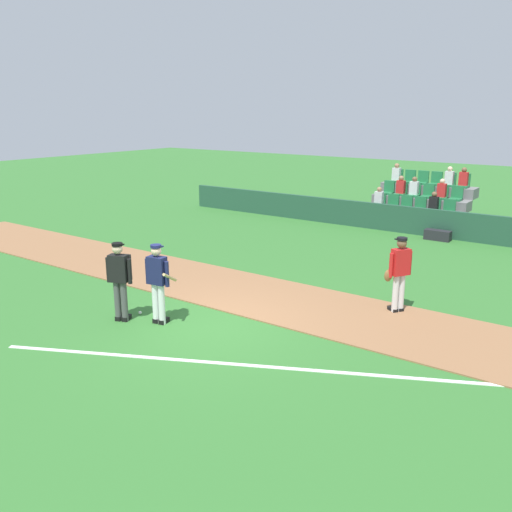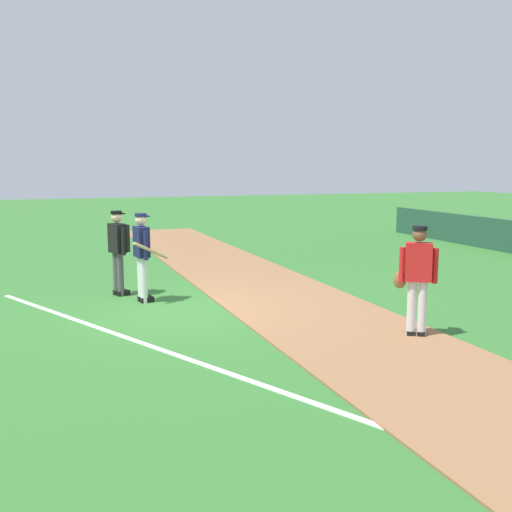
% 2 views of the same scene
% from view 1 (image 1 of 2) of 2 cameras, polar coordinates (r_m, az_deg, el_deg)
% --- Properties ---
extents(ground_plane, '(80.00, 80.00, 0.00)m').
position_cam_1_polar(ground_plane, '(11.93, -5.12, -7.16)').
color(ground_plane, '#33702D').
extents(infield_dirt_path, '(28.00, 2.79, 0.03)m').
position_cam_1_polar(infield_dirt_path, '(13.56, 0.96, -4.25)').
color(infield_dirt_path, '#936642').
rests_on(infield_dirt_path, ground).
extents(foul_line_chalk, '(10.85, 5.30, 0.01)m').
position_cam_1_polar(foul_line_chalk, '(9.99, 6.42, -11.79)').
color(foul_line_chalk, white).
rests_on(foul_line_chalk, ground).
extents(dugout_fence, '(20.00, 0.16, 1.01)m').
position_cam_1_polar(dugout_fence, '(21.24, 14.96, 3.71)').
color(dugout_fence, '#234C38').
rests_on(dugout_fence, ground).
extents(stadium_bleachers, '(3.90, 2.95, 2.30)m').
position_cam_1_polar(stadium_bleachers, '(22.96, 16.67, 4.76)').
color(stadium_bleachers, slate).
rests_on(stadium_bleachers, ground).
extents(batter_navy_jersey, '(0.73, 0.74, 1.76)m').
position_cam_1_polar(batter_navy_jersey, '(11.83, -10.17, -2.56)').
color(batter_navy_jersey, white).
rests_on(batter_navy_jersey, ground).
extents(umpire_home_plate, '(0.55, 0.42, 1.76)m').
position_cam_1_polar(umpire_home_plate, '(12.16, -14.00, -2.13)').
color(umpire_home_plate, '#4C4C4C').
rests_on(umpire_home_plate, ground).
extents(runner_red_jersey, '(0.49, 0.58, 1.76)m').
position_cam_1_polar(runner_red_jersey, '(12.69, 14.68, -1.63)').
color(runner_red_jersey, silver).
rests_on(runner_red_jersey, ground).
extents(baseball, '(0.07, 0.07, 0.07)m').
position_cam_1_polar(baseball, '(12.74, -11.98, -5.79)').
color(baseball, white).
rests_on(baseball, ground).
extents(equipment_bag, '(0.90, 0.36, 0.36)m').
position_cam_1_polar(equipment_bag, '(20.42, 18.39, 2.07)').
color(equipment_bag, '#232328').
rests_on(equipment_bag, ground).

